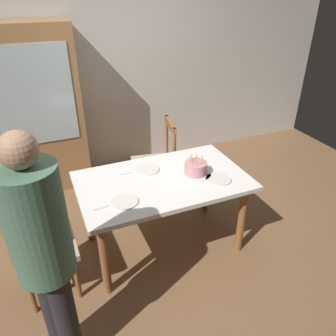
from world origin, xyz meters
name	(u,v)px	position (x,y,z in m)	size (l,w,h in m)	color
ground	(163,243)	(0.00, 0.00, 0.00)	(6.40, 6.40, 0.00)	brown
back_wall	(106,68)	(0.00, 1.85, 1.30)	(6.40, 0.10, 2.60)	beige
dining_table	(163,189)	(0.00, 0.00, 0.65)	(1.47, 0.89, 0.74)	white
birthday_cake	(196,169)	(0.30, -0.04, 0.80)	(0.28, 0.28, 0.19)	silver
plate_near_celebrant	(124,201)	(-0.40, -0.20, 0.75)	(0.22, 0.22, 0.01)	silver
plate_far_side	(147,170)	(-0.07, 0.20, 0.75)	(0.22, 0.22, 0.01)	silver
plate_near_guest	(218,179)	(0.44, -0.20, 0.75)	(0.22, 0.22, 0.01)	silver
fork_near_celebrant	(104,207)	(-0.56, -0.21, 0.75)	(0.18, 0.02, 0.01)	silver
fork_far_side	(130,173)	(-0.23, 0.20, 0.75)	(0.18, 0.02, 0.01)	silver
chair_spindle_back	(156,164)	(0.22, 0.76, 0.46)	(0.51, 0.51, 0.95)	tan
chair_upholstered	(32,243)	(-1.12, -0.14, 0.53)	(0.45, 0.45, 0.95)	tan
person_celebrant	(44,252)	(-1.01, -0.76, 0.95)	(0.32, 0.32, 1.67)	#262328
china_cabinet	(31,113)	(-0.96, 1.56, 0.95)	(1.10, 0.45, 1.90)	#9E7042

